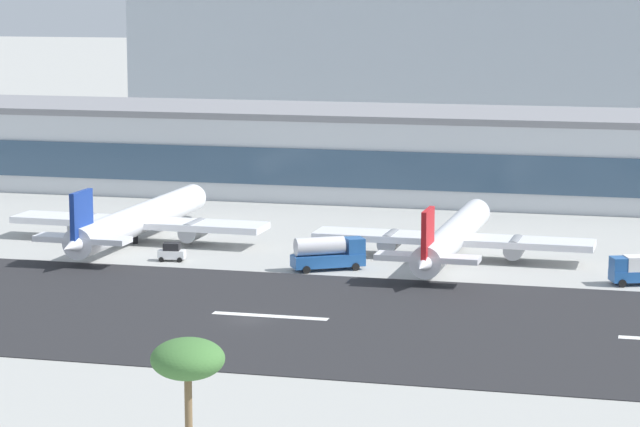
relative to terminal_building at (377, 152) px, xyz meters
The scene contains 11 objects.
ground_plane 86.34m from the terminal_building, 86.51° to the right, with size 1400.00×1400.00×0.00m, color #A8A8A3.
runway_strip 84.37m from the terminal_building, 86.43° to the right, with size 800.00×41.47×0.08m, color #262628.
runway_centreline_dash_4 84.49m from the terminal_building, 85.26° to the right, with size 12.00×1.20×0.01m, color white.
terminal_building is the anchor object (origin of this frame).
distant_hotel_block 111.18m from the terminal_building, 94.60° to the left, with size 140.11×37.64×36.59m, color #A8B2BC.
airliner_navy_tail_gate_0 53.71m from the terminal_building, 113.25° to the right, with size 34.11×43.29×9.03m.
airliner_red_tail_gate_1 54.44m from the terminal_building, 68.45° to the right, with size 34.11×41.11×8.58m.
service_baggage_tug_0 60.78m from the terminal_building, 102.03° to the right, with size 3.40×2.27×2.20m.
service_box_truck_1 72.94m from the terminal_building, 54.56° to the right, with size 6.46×4.34×3.25m.
service_fuel_truck_2 60.39m from the terminal_building, 83.34° to the right, with size 8.63×6.59×3.95m.
palm_tree_2 136.09m from the terminal_building, 83.00° to the right, with size 4.70×4.70×11.05m.
Camera 1 is at (40.39, -129.62, 32.90)m, focal length 78.79 mm.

